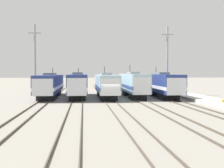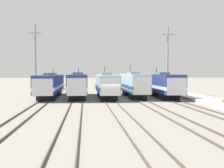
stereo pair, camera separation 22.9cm
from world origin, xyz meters
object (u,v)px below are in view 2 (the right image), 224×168
object	(u,v)px
locomotive_center_right	(134,84)
catenary_tower_left	(35,60)
catenary_tower_right	(168,60)
traffic_cone	(223,100)
locomotive_center_left	(78,85)
locomotive_far_right	(162,85)
locomotive_far_left	(50,85)
locomotive_center	(106,85)

from	to	relation	value
locomotive_center_right	catenary_tower_left	size ratio (longest dim) A/B	1.34
catenary_tower_right	traffic_cone	distance (m)	18.66
locomotive_center_left	traffic_cone	distance (m)	22.51
locomotive_center_left	traffic_cone	world-z (taller)	locomotive_center_left
locomotive_far_right	locomotive_far_left	bearing A→B (deg)	175.27
locomotive_far_left	traffic_cone	distance (m)	26.84
locomotive_center_left	traffic_cone	bearing A→B (deg)	-37.00
locomotive_far_left	traffic_cone	bearing A→B (deg)	-32.93
locomotive_far_left	locomotive_far_right	world-z (taller)	locomotive_far_right
locomotive_far_left	locomotive_center	distance (m)	9.20
locomotive_center_left	locomotive_far_right	xyz separation A→B (m)	(13.65, -0.45, 0.00)
locomotive_center_left	locomotive_center_right	world-z (taller)	locomotive_center_right
locomotive_center	locomotive_far_right	distance (m)	9.10
locomotive_center_right	catenary_tower_left	distance (m)	17.38
locomotive_far_left	locomotive_center_right	xyz separation A→B (m)	(13.65, -0.64, 0.08)
locomotive_center	locomotive_far_right	xyz separation A→B (m)	(9.10, -0.15, 0.03)
locomotive_center_right	catenary_tower_right	size ratio (longest dim) A/B	1.34
locomotive_center_left	locomotive_center_right	size ratio (longest dim) A/B	1.07
traffic_cone	locomotive_center	bearing A→B (deg)	135.39
locomotive_center	locomotive_far_right	world-z (taller)	locomotive_center
locomotive_far_right	catenary_tower_right	size ratio (longest dim) A/B	1.40
locomotive_far_right	catenary_tower_left	bearing A→B (deg)	167.68
locomotive_center	catenary_tower_right	bearing A→B (deg)	21.65
catenary_tower_left	locomotive_center_right	bearing A→B (deg)	-12.76
locomotive_far_right	catenary_tower_left	size ratio (longest dim) A/B	1.40
locomotive_far_right	catenary_tower_left	world-z (taller)	catenary_tower_left
locomotive_far_right	catenary_tower_right	bearing A→B (deg)	65.53
locomotive_far_left	catenary_tower_left	bearing A→B (deg)	132.36
locomotive_center_left	locomotive_center	size ratio (longest dim) A/B	1.01
locomotive_far_left	locomotive_center_right	world-z (taller)	locomotive_center_right
locomotive_center	locomotive_center_right	size ratio (longest dim) A/B	1.06
catenary_tower_left	locomotive_far_right	bearing A→B (deg)	-12.32
locomotive_center_right	catenary_tower_right	world-z (taller)	catenary_tower_right
locomotive_center_left	locomotive_far_right	size ratio (longest dim) A/B	1.03
locomotive_center_right	traffic_cone	distance (m)	16.56
locomotive_far_left	locomotive_center_left	xyz separation A→B (m)	(4.55, -1.05, 0.05)
locomotive_far_right	traffic_cone	size ratio (longest dim) A/B	35.64
locomotive_center_right	catenary_tower_right	distance (m)	8.67
locomotive_far_right	locomotive_center_left	bearing A→B (deg)	178.09
locomotive_center_left	locomotive_center_right	xyz separation A→B (m)	(9.10, 0.41, 0.04)
locomotive_center_right	locomotive_far_right	size ratio (longest dim) A/B	0.96
locomotive_center_left	catenary_tower_right	bearing A→B (deg)	14.72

